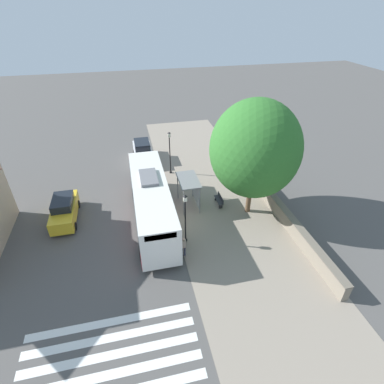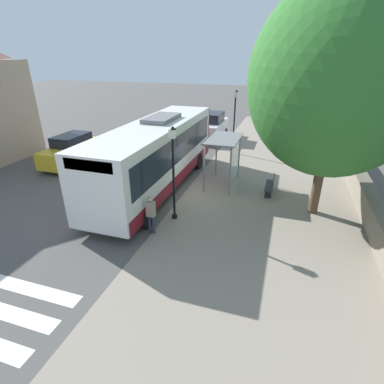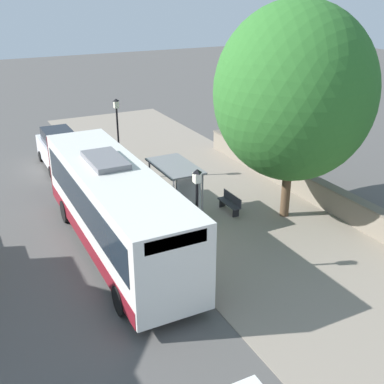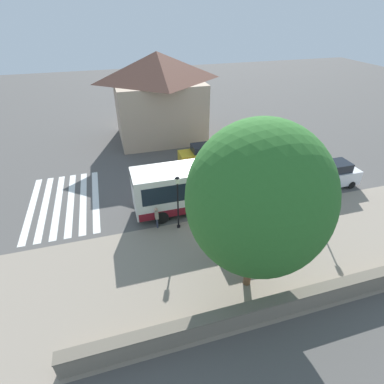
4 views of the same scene
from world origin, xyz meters
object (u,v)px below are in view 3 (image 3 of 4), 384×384
(street_lamp_near, at_px, (197,213))
(shade_tree, at_px, (294,93))
(bench, at_px, (230,203))
(parked_car_behind_bus, at_px, (60,149))
(bus_shelter, at_px, (178,175))
(bus, at_px, (115,207))
(street_lamp_far, at_px, (118,133))
(pedestrian, at_px, (204,272))

(street_lamp_near, xyz_separation_m, shade_tree, (-5.86, -2.45, 3.26))
(bench, bearing_deg, street_lamp_near, 45.87)
(street_lamp_near, xyz_separation_m, parked_car_behind_bus, (1.84, -13.82, -1.40))
(parked_car_behind_bus, bearing_deg, bus_shelter, 108.47)
(street_lamp_near, height_order, shade_tree, shade_tree)
(bus, bearing_deg, bench, -170.53)
(bus, relative_size, street_lamp_far, 2.54)
(street_lamp_near, bearing_deg, pedestrian, 72.71)
(pedestrian, bearing_deg, bus_shelter, -107.14)
(bench, xyz_separation_m, shade_tree, (-2.04, 1.48, 5.24))
(bus, height_order, bench, bus)
(pedestrian, height_order, street_lamp_near, street_lamp_near)
(street_lamp_near, bearing_deg, bus_shelter, -107.09)
(street_lamp_near, relative_size, shade_tree, 0.43)
(parked_car_behind_bus, bearing_deg, street_lamp_far, 125.38)
(bus_shelter, bearing_deg, parked_car_behind_bus, -71.53)
(bus, bearing_deg, pedestrian, 110.43)
(street_lamp_far, bearing_deg, parked_car_behind_bus, -54.62)
(street_lamp_near, height_order, parked_car_behind_bus, street_lamp_near)
(bus_shelter, relative_size, parked_car_behind_bus, 0.64)
(shade_tree, bearing_deg, pedestrian, 31.57)
(street_lamp_far, distance_m, shade_tree, 9.95)
(bus_shelter, height_order, shade_tree, shade_tree)
(bus_shelter, xyz_separation_m, shade_tree, (-4.53, 1.87, 3.53))
(bus, height_order, bus_shelter, bus)
(street_lamp_far, bearing_deg, bench, 116.47)
(pedestrian, xyz_separation_m, bench, (-4.26, -5.35, -0.49))
(bus, bearing_deg, parked_car_behind_bus, -91.21)
(bench, height_order, street_lamp_far, street_lamp_far)
(shade_tree, height_order, parked_car_behind_bus, shade_tree)
(bench, xyz_separation_m, street_lamp_near, (3.82, 3.94, 1.98))
(pedestrian, distance_m, parked_car_behind_bus, 15.30)
(street_lamp_far, xyz_separation_m, shade_tree, (-5.23, 7.88, 3.07))
(bus_shelter, distance_m, shade_tree, 6.04)
(shade_tree, xyz_separation_m, parked_car_behind_bus, (7.70, -11.36, -4.66))
(bus, xyz_separation_m, street_lamp_far, (-2.70, -7.38, 0.73))
(bench, bearing_deg, street_lamp_far, -63.53)
(bench, bearing_deg, pedestrian, 51.50)
(bench, relative_size, street_lamp_far, 0.34)
(bus_shelter, xyz_separation_m, parked_car_behind_bus, (3.17, -9.49, -1.13))
(bus, distance_m, bench, 6.14)
(street_lamp_near, bearing_deg, street_lamp_far, -93.49)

